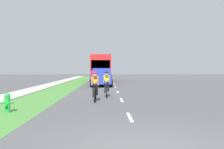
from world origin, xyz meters
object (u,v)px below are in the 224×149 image
fire_hydrant_green (7,103)px  suv_blue (102,77)px  cyclist_trailing (107,84)px  bus_red (102,67)px  cyclist_lead (95,86)px

fire_hydrant_green → suv_blue: size_ratio=0.16×
cyclist_trailing → bus_red: size_ratio=0.15×
cyclist_trailing → bus_red: bus_red is taller
fire_hydrant_green → cyclist_trailing: cyclist_trailing is taller
cyclist_lead → cyclist_trailing: (0.60, 2.24, 0.00)m
fire_hydrant_green → bus_red: bus_red is taller
bus_red → cyclist_trailing: bearing=-88.1°
cyclist_trailing → bus_red: 20.79m
suv_blue → bus_red: bus_red is taller
suv_blue → bus_red: size_ratio=0.41×
fire_hydrant_green → cyclist_lead: bearing=45.4°
fire_hydrant_green → cyclist_trailing: (3.91, 5.59, 0.44)m
suv_blue → bus_red: bearing=91.2°
cyclist_trailing → bus_red: bearing=91.9°
cyclist_lead → bus_red: size_ratio=0.15×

